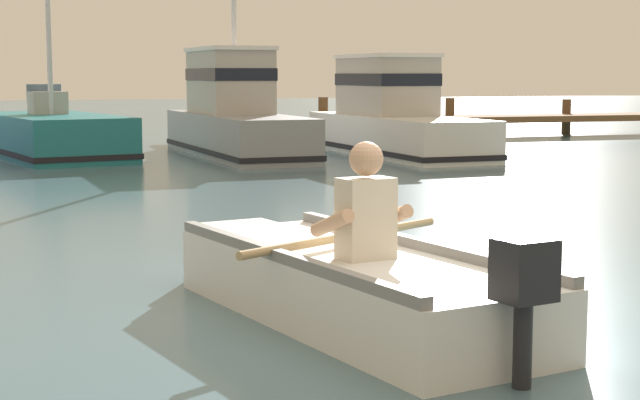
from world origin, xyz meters
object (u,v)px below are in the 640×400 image
moored_boat_white (393,118)px  moored_boat_teal (54,137)px  rowboat_with_person (348,282)px  moored_boat_grey (234,116)px

moored_boat_white → moored_boat_teal: bearing=168.9°
rowboat_with_person → moored_boat_teal: 14.16m
rowboat_with_person → moored_boat_white: bearing=66.0°
moored_boat_teal → moored_boat_grey: size_ratio=0.85×
moored_boat_grey → moored_boat_white: moored_boat_grey is taller
rowboat_with_person → moored_boat_grey: (2.62, 13.60, 0.54)m
rowboat_with_person → moored_boat_white: 14.07m
rowboat_with_person → moored_boat_grey: 13.86m
rowboat_with_person → moored_boat_grey: bearing=79.1°
moored_boat_teal → moored_boat_white: size_ratio=0.85×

